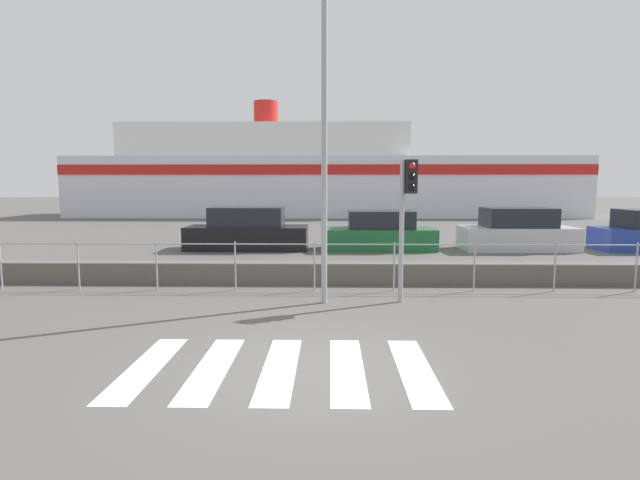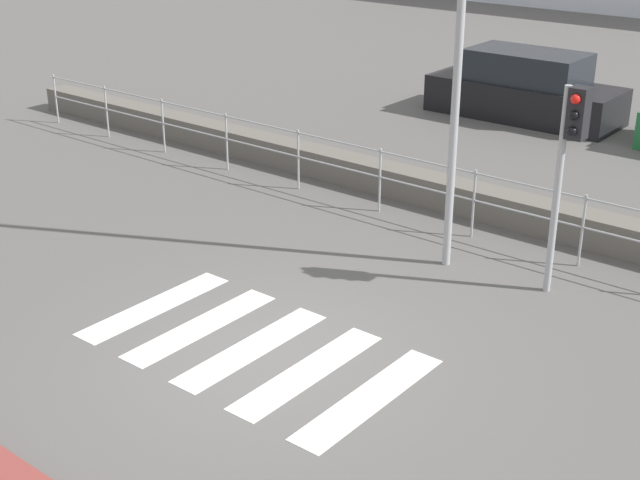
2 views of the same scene
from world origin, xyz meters
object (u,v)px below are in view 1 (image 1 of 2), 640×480
(ferry_boat, at_px, (314,178))
(parked_car_silver, at_px, (517,232))
(traffic_light_far, at_px, (407,198))
(parked_car_green, at_px, (381,233))
(streetlamp, at_px, (324,106))
(parked_car_black, at_px, (247,231))

(ferry_boat, bearing_deg, parked_car_silver, -67.42)
(traffic_light_far, distance_m, parked_car_silver, 9.94)
(ferry_boat, relative_size, parked_car_green, 9.35)
(traffic_light_far, relative_size, ferry_boat, 0.08)
(streetlamp, bearing_deg, parked_car_black, 109.05)
(traffic_light_far, relative_size, parked_car_silver, 0.72)
(traffic_light_far, distance_m, ferry_boat, 28.04)
(ferry_boat, xyz_separation_m, parked_car_black, (-1.83, -19.63, -2.19))
(parked_car_black, relative_size, parked_car_silver, 1.10)
(streetlamp, bearing_deg, parked_car_silver, 50.71)
(ferry_boat, xyz_separation_m, parked_car_silver, (8.16, -19.63, -2.19))
(streetlamp, xyz_separation_m, parked_car_black, (-2.97, 8.59, -3.26))
(parked_car_black, bearing_deg, traffic_light_far, -60.58)
(streetlamp, relative_size, parked_car_green, 1.60)
(parked_car_green, bearing_deg, traffic_light_far, -92.15)
(streetlamp, height_order, ferry_boat, ferry_boat)
(traffic_light_far, relative_size, streetlamp, 0.46)
(parked_car_silver, bearing_deg, streetlamp, -129.29)
(ferry_boat, distance_m, parked_car_silver, 21.37)
(streetlamp, bearing_deg, traffic_light_far, 11.35)
(parked_car_green, bearing_deg, streetlamp, -103.08)
(traffic_light_far, distance_m, parked_car_green, 8.40)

